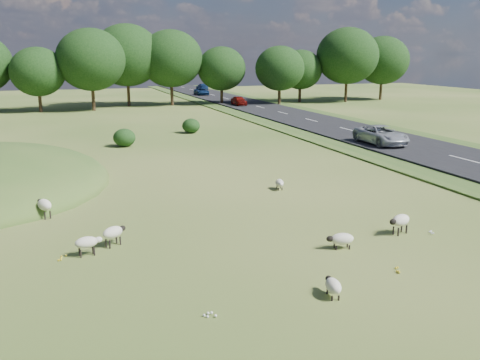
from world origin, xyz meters
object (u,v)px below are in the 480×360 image
object	(u,v)px
sheep_2	(341,239)
car_2	(239,101)
sheep_5	(87,242)
sheep_0	(113,232)
sheep_4	(333,286)
sheep_1	(400,221)
sheep_6	(44,205)
car_4	(381,135)
sheep_3	(280,183)
car_0	(202,91)
car_5	(202,87)

from	to	relation	value
sheep_2	car_2	distance (m)	57.89
sheep_5	sheep_0	bearing A→B (deg)	25.93
sheep_4	sheep_1	bearing A→B (deg)	-41.36
sheep_1	sheep_6	size ratio (longest dim) A/B	0.98
sheep_1	sheep_5	bearing A→B (deg)	-27.12
sheep_2	car_4	world-z (taller)	car_4
sheep_3	car_0	distance (m)	68.76
sheep_2	car_2	bearing A→B (deg)	-95.08
sheep_5	car_4	distance (m)	29.79
sheep_2	car_0	bearing A→B (deg)	-91.17
sheep_3	car_2	bearing A→B (deg)	177.43
sheep_2	sheep_4	size ratio (longest dim) A/B	1.08
sheep_5	car_0	distance (m)	78.30
sheep_1	car_4	xyz separation A→B (m)	(11.58, 19.07, 0.41)
sheep_3	sheep_4	size ratio (longest dim) A/B	0.99
sheep_0	sheep_6	xyz separation A→B (m)	(-2.64, 4.89, 0.05)
sheep_1	sheep_5	world-z (taller)	sheep_1
sheep_1	car_2	bearing A→B (deg)	-121.31
car_4	car_0	bearing A→B (deg)	90.00
sheep_0	sheep_3	size ratio (longest dim) A/B	1.05
sheep_1	sheep_5	xyz separation A→B (m)	(-12.62, 1.70, -0.08)
sheep_5	sheep_6	world-z (taller)	sheep_6
sheep_2	car_5	distance (m)	92.54
sheep_3	car_5	distance (m)	82.98
sheep_4	car_4	size ratio (longest dim) A/B	0.20
sheep_1	sheep_4	world-z (taller)	sheep_1
sheep_2	car_5	world-z (taller)	car_5
sheep_3	sheep_5	world-z (taller)	sheep_5
sheep_3	car_0	bearing A→B (deg)	-177.74
car_5	sheep_6	bearing A→B (deg)	70.27
sheep_1	sheep_4	size ratio (longest dim) A/B	1.17
sheep_2	sheep_4	world-z (taller)	sheep_2
sheep_1	car_4	distance (m)	22.31
sheep_2	sheep_6	world-z (taller)	sheep_6
sheep_2	sheep_5	distance (m)	9.73
sheep_6	car_5	world-z (taller)	car_5
sheep_5	sheep_6	bearing A→B (deg)	95.04
sheep_5	car_2	bearing A→B (deg)	55.00
sheep_1	car_5	world-z (taller)	car_5
sheep_0	sheep_4	bearing A→B (deg)	-83.43
sheep_0	sheep_3	world-z (taller)	sheep_0
sheep_2	sheep_3	xyz separation A→B (m)	(1.41, 9.46, -0.04)
sheep_5	car_2	distance (m)	58.74
sheep_4	car_5	xyz separation A→B (m)	(20.94, 94.32, 0.51)
sheep_5	car_4	bearing A→B (deg)	25.00
sheep_5	car_2	size ratio (longest dim) A/B	0.28
sheep_1	car_0	distance (m)	77.03
sheep_3	sheep_4	bearing A→B (deg)	-2.54
sheep_0	car_5	xyz separation A→B (m)	(26.95, 87.43, 0.33)
car_0	car_2	world-z (taller)	car_2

